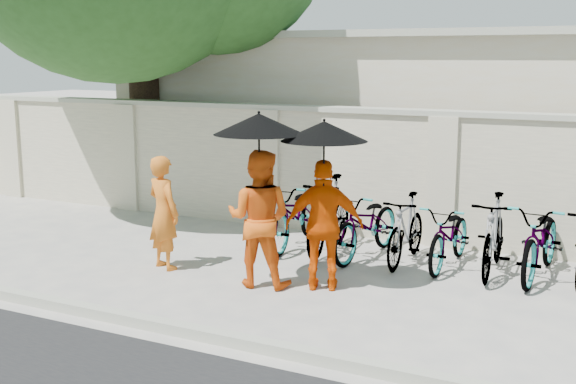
% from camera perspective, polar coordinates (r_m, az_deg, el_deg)
% --- Properties ---
extents(ground, '(80.00, 80.00, 0.00)m').
position_cam_1_polar(ground, '(9.43, -5.05, -7.19)').
color(ground, '#B4AC9D').
extents(kerb, '(40.00, 0.16, 0.12)m').
position_cam_1_polar(kerb, '(8.09, -11.49, -9.98)').
color(kerb, '#9C9E8B').
rests_on(kerb, ground).
extents(compound_wall, '(20.00, 0.30, 2.00)m').
position_cam_1_polar(compound_wall, '(11.60, 7.47, 1.25)').
color(compound_wall, beige).
rests_on(compound_wall, ground).
extents(building_behind, '(14.00, 6.00, 3.20)m').
position_cam_1_polar(building_behind, '(14.92, 16.05, 5.35)').
color(building_behind, beige).
rests_on(building_behind, ground).
extents(monk_left, '(0.67, 0.55, 1.57)m').
position_cam_1_polar(monk_left, '(9.99, -9.80, -1.61)').
color(monk_left, orange).
rests_on(monk_left, ground).
extents(monk_center, '(0.96, 0.81, 1.75)m').
position_cam_1_polar(monk_center, '(9.10, -2.29, -2.10)').
color(monk_center, '#E1560F').
rests_on(monk_center, ground).
extents(parasol_center, '(1.12, 1.12, 1.21)m').
position_cam_1_polar(parasol_center, '(8.81, -2.32, 5.40)').
color(parasol_center, black).
rests_on(parasol_center, ground).
extents(monk_right, '(1.05, 0.73, 1.65)m').
position_cam_1_polar(monk_right, '(8.95, 2.89, -2.65)').
color(monk_right, '#D04201').
rests_on(monk_right, ground).
extents(parasol_right, '(1.05, 1.05, 1.19)m').
position_cam_1_polar(parasol_right, '(8.67, 2.87, 4.82)').
color(parasol_right, black).
rests_on(parasol_right, ground).
extents(bike_0, '(0.87, 1.98, 1.01)m').
position_cam_1_polar(bike_0, '(11.07, 0.64, -1.72)').
color(bike_0, '#ADADAD').
rests_on(bike_0, ground).
extents(bike_1, '(0.69, 1.93, 1.14)m').
position_cam_1_polar(bike_1, '(10.72, 3.27, -1.82)').
color(bike_1, '#ADADAD').
rests_on(bike_1, ground).
extents(bike_2, '(0.87, 1.95, 0.99)m').
position_cam_1_polar(bike_2, '(10.51, 6.26, -2.52)').
color(bike_2, '#ADADAD').
rests_on(bike_2, ground).
extents(bike_3, '(0.48, 1.64, 0.98)m').
position_cam_1_polar(bike_3, '(10.28, 9.30, -2.93)').
color(bike_3, '#ADADAD').
rests_on(bike_3, ground).
extents(bike_4, '(0.65, 1.73, 0.90)m').
position_cam_1_polar(bike_4, '(10.23, 12.68, -3.35)').
color(bike_4, '#ADADAD').
rests_on(bike_4, ground).
extents(bike_5, '(0.60, 1.80, 1.07)m').
position_cam_1_polar(bike_5, '(10.02, 15.94, -3.31)').
color(bike_5, '#ADADAD').
rests_on(bike_5, ground).
extents(bike_6, '(0.80, 1.99, 1.03)m').
position_cam_1_polar(bike_6, '(10.05, 19.41, -3.59)').
color(bike_6, '#ADADAD').
rests_on(bike_6, ground).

